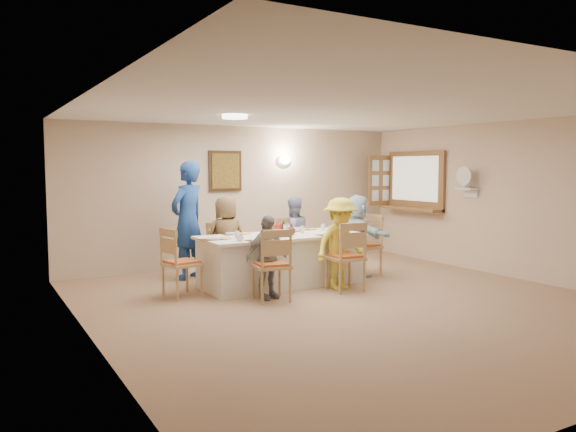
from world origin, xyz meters
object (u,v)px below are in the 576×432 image
chair_left_end (182,262)px  condiment_ketchup (277,228)px  diner_front_left (267,257)px  serving_hatch (416,181)px  chair_front_left (271,264)px  chair_back_right (289,245)px  chair_front_right (345,256)px  diner_back_right (293,236)px  dining_table (281,260)px  diner_back_left (226,239)px  caregiver (188,220)px  diner_front_right (340,244)px  desk_fan (466,180)px  diner_right_end (358,235)px  chair_right_end (364,245)px  chair_back_left (223,251)px

chair_left_end → condiment_ketchup: size_ratio=4.42×
chair_left_end → diner_front_left: bearing=-137.4°
condiment_ketchup → chair_left_end: bearing=179.7°
serving_hatch → diner_front_left: (-4.05, -1.55, -0.93)m
chair_front_left → chair_left_end: bearing=-31.5°
chair_back_right → chair_front_right: size_ratio=0.92×
serving_hatch → condiment_ketchup: 3.70m
serving_hatch → diner_front_left: size_ratio=1.32×
diner_back_right → dining_table: bearing=50.7°
diner_back_left → caregiver: size_ratio=0.71×
chair_front_right → diner_front_right: 0.20m
condiment_ketchup → diner_back_left: bearing=126.9°
desk_fan → chair_front_right: desk_fan is taller
serving_hatch → diner_right_end: size_ratio=1.13×
diner_back_left → condiment_ketchup: size_ratio=6.13×
serving_hatch → diner_back_left: 4.14m
diner_right_end → condiment_ketchup: (-1.50, -0.01, 0.20)m
diner_right_end → condiment_ketchup: diner_right_end is taller
chair_back_right → condiment_ketchup: (-0.68, -0.81, 0.41)m
chair_front_left → diner_back_left: bearing=-81.4°
condiment_ketchup → diner_front_right: bearing=-44.6°
chair_right_end → diner_front_right: (-0.95, -0.68, 0.17)m
diner_back_left → diner_back_right: size_ratio=1.04×
chair_front_right → diner_front_left: bearing=-1.2°
condiment_ketchup → caregiver: bearing=129.9°
serving_hatch → caregiver: (-4.50, 0.28, -0.57)m
desk_fan → diner_front_left: size_ratio=0.26×
chair_front_right → chair_front_left: bearing=4.5°
diner_front_left → caregiver: bearing=93.8°
caregiver → condiment_ketchup: bearing=99.7°
chair_left_end → condiment_ketchup: (1.47, -0.01, 0.39)m
chair_left_end → caregiver: size_ratio=0.51×
diner_right_end → desk_fan: bearing=-105.0°
chair_back_right → caregiver: (-1.65, 0.35, 0.47)m
chair_right_end → diner_right_end: size_ratio=0.75×
chair_front_right → diner_back_left: size_ratio=0.76×
diner_front_right → diner_right_end: 1.07m
chair_front_right → diner_right_end: 1.16m
diner_right_end → caregiver: caregiver is taller
caregiver → chair_front_right: bearing=100.1°
chair_back_left → chair_right_end: size_ratio=0.91×
serving_hatch → chair_right_end: serving_hatch is taller
chair_front_left → chair_front_right: 1.20m
dining_table → chair_right_end: chair_right_end is taller
diner_front_left → caregiver: size_ratio=0.61×
diner_front_right → diner_front_left: bearing=172.7°
chair_left_end → chair_right_end: size_ratio=0.97×
chair_back_right → diner_back_right: bearing=-92.8°
chair_left_end → diner_front_left: size_ratio=0.84×
diner_right_end → chair_back_left: bearing=67.4°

